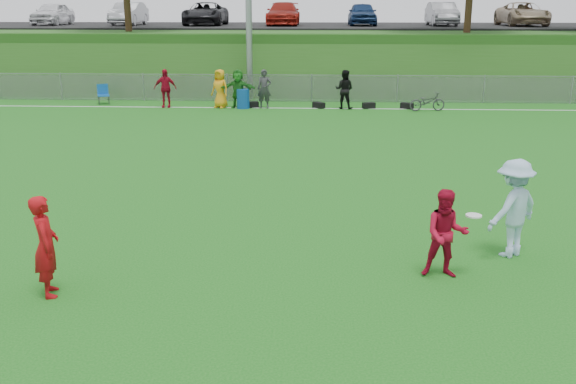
# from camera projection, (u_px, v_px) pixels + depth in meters

# --- Properties ---
(ground) EXTENTS (120.00, 120.00, 0.00)m
(ground) POSITION_uv_depth(u_px,v_px,m) (295.00, 272.00, 11.16)
(ground) COLOR #125712
(ground) RESTS_ON ground
(sideline_far) EXTENTS (60.00, 0.10, 0.01)m
(sideline_far) POSITION_uv_depth(u_px,v_px,m) (311.00, 108.00, 28.40)
(sideline_far) COLOR white
(sideline_far) RESTS_ON ground
(fence) EXTENTS (58.00, 0.06, 1.30)m
(fence) POSITION_uv_depth(u_px,v_px,m) (312.00, 88.00, 30.13)
(fence) COLOR gray
(fence) RESTS_ON ground
(berm) EXTENTS (120.00, 18.00, 3.00)m
(berm) POSITION_uv_depth(u_px,v_px,m) (314.00, 52.00, 40.42)
(berm) COLOR #245518
(berm) RESTS_ON ground
(parking_lot) EXTENTS (120.00, 12.00, 0.10)m
(parking_lot) POSITION_uv_depth(u_px,v_px,m) (315.00, 26.00, 41.90)
(parking_lot) COLOR black
(parking_lot) RESTS_ON berm
(car_row) EXTENTS (32.04, 5.18, 1.44)m
(car_row) POSITION_uv_depth(u_px,v_px,m) (296.00, 14.00, 40.78)
(car_row) COLOR white
(car_row) RESTS_ON parking_lot
(spectator_row) EXTENTS (8.94, 0.85, 1.69)m
(spectator_row) POSITION_uv_depth(u_px,v_px,m) (248.00, 89.00, 28.29)
(spectator_row) COLOR #A50B21
(spectator_row) RESTS_ON ground
(gear_bags) EXTENTS (7.48, 0.58, 0.26)m
(gear_bags) POSITION_uv_depth(u_px,v_px,m) (336.00, 105.00, 28.40)
(gear_bags) COLOR black
(gear_bags) RESTS_ON ground
(player_red_left) EXTENTS (0.59, 0.71, 1.65)m
(player_red_left) POSITION_uv_depth(u_px,v_px,m) (46.00, 246.00, 10.07)
(player_red_left) COLOR #AB0B11
(player_red_left) RESTS_ON ground
(player_red_center) EXTENTS (0.79, 0.63, 1.54)m
(player_red_center) POSITION_uv_depth(u_px,v_px,m) (446.00, 234.00, 10.77)
(player_red_center) COLOR #A60B26
(player_red_center) RESTS_ON ground
(player_blue) EXTENTS (1.35, 1.25, 1.82)m
(player_blue) POSITION_uv_depth(u_px,v_px,m) (513.00, 208.00, 11.64)
(player_blue) COLOR #A3C5E2
(player_blue) RESTS_ON ground
(frisbee) EXTENTS (0.27, 0.27, 0.03)m
(frisbee) POSITION_uv_depth(u_px,v_px,m) (474.00, 216.00, 10.73)
(frisbee) COLOR white
(frisbee) RESTS_ON ground
(recycling_bin) EXTENTS (0.57, 0.57, 0.85)m
(recycling_bin) POSITION_uv_depth(u_px,v_px,m) (243.00, 99.00, 28.31)
(recycling_bin) COLOR #0D4395
(recycling_bin) RESTS_ON ground
(camp_chair) EXTENTS (0.66, 0.66, 0.90)m
(camp_chair) POSITION_uv_depth(u_px,v_px,m) (104.00, 98.00, 29.56)
(camp_chair) COLOR #0E4EA0
(camp_chair) RESTS_ON ground
(bicycle) EXTENTS (1.60, 0.76, 0.81)m
(bicycle) POSITION_uv_depth(u_px,v_px,m) (427.00, 102.00, 27.59)
(bicycle) COLOR #2D2D2F
(bicycle) RESTS_ON ground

